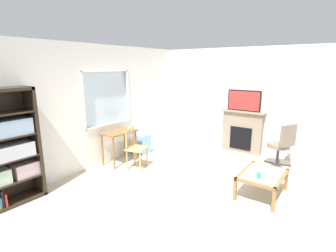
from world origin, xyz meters
The scene contains 12 objects.
ground centered at (0.00, 0.00, -0.01)m, with size 6.28×6.20×0.02m, color beige.
wall_back_with_window centered at (-0.01, 2.60, 1.32)m, with size 5.28×0.15×2.66m.
wall_right centered at (2.70, 0.00, 1.33)m, with size 0.12×5.40×2.66m, color silver.
bookshelf centered at (-2.14, 2.36, 0.90)m, with size 0.90×0.38×1.89m.
desk_under_window centered at (0.15, 2.25, 0.61)m, with size 0.80×0.47×0.75m.
wooden_chair centered at (0.13, 1.73, 0.46)m, with size 0.51×0.49×0.90m.
plastic_drawer_unit centered at (0.94, 2.30, 0.25)m, with size 0.35×0.40×0.50m, color #72ADDB.
fireplace centered at (2.55, 0.22, 0.55)m, with size 0.26×1.11×1.09m.
tv centered at (2.53, 0.22, 1.35)m, with size 0.06×0.83×0.52m.
office_chair centered at (2.05, -0.86, 0.55)m, with size 0.61×0.62×1.00m.
coffee_table centered at (0.51, -0.89, 0.35)m, with size 0.94×0.67×0.41m.
sippy_cup centered at (0.28, -0.89, 0.45)m, with size 0.07×0.07×0.09m, color #33B770.
Camera 1 is at (-3.77, -1.96, 2.22)m, focal length 27.37 mm.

